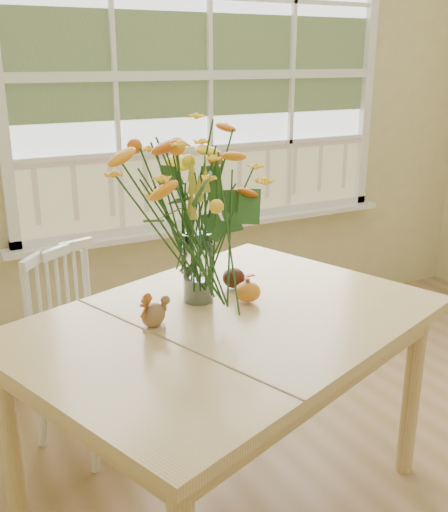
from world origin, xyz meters
TOP-DOWN VIEW (x-y plane):
  - wall_back at (0.00, 2.25)m, footprint 4.00×0.02m
  - window at (0.00, 2.21)m, footprint 2.42×0.12m
  - dining_table at (-0.65, 0.80)m, footprint 1.71×1.46m
  - windsor_chair at (-1.02, 1.49)m, footprint 0.54×0.53m
  - flower_vase at (-0.67, 0.99)m, footprint 0.53×0.53m
  - pumpkin at (-0.52, 0.89)m, footprint 0.10×0.10m
  - turkey_figurine at (-0.91, 0.83)m, footprint 0.12×0.12m
  - dark_gourd at (-0.49, 1.04)m, footprint 0.13×0.09m

SIDE VIEW (x-z plane):
  - windsor_chair at x=-1.02m, z-range 0.06..0.91m
  - dining_table at x=-0.65m, z-range 0.30..1.07m
  - pumpkin at x=-0.52m, z-range 0.77..0.85m
  - dark_gourd at x=-0.49m, z-range 0.77..0.85m
  - turkey_figurine at x=-0.91m, z-range 0.76..0.89m
  - flower_vase at x=-0.67m, z-range 0.84..1.47m
  - wall_back at x=0.00m, z-range 0.00..2.70m
  - window at x=0.00m, z-range 0.66..2.40m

